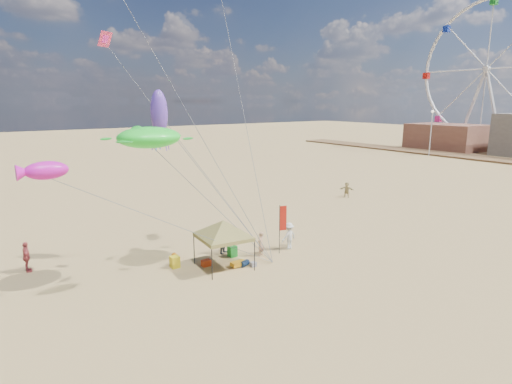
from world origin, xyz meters
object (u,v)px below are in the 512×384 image
Objects in this scene: chair_green at (232,251)px; beach_cart at (238,264)px; person_near_a at (261,244)px; person_near_c at (289,236)px; person_near_b at (225,239)px; person_far_c at (347,190)px; chair_yellow at (175,262)px; canopy_tent at (223,222)px; feather_flag at (282,221)px; person_far_a at (27,257)px; lamp_north at (431,125)px; ferris_wheel at (486,76)px; cooler_red at (206,263)px; cooler_blue at (233,241)px.

beach_cart is at bearing -110.43° from chair_green.
person_near_a is 0.88× the size of person_near_c.
person_far_c is at bearing -11.28° from person_near_b.
canopy_tent is at bearing -34.06° from chair_yellow.
person_near_a is 1.00× the size of person_far_c.
chair_yellow is (-6.79, 1.76, -1.82)m from feather_flag.
person_far_a is (-7.35, 4.32, 0.57)m from chair_yellow.
person_near_a is 0.88× the size of person_far_a.
chair_green is 3.84m from chair_yellow.
person_near_a is 2.29m from person_near_c.
canopy_tent is at bearing -157.34° from lamp_north.
lamp_north reaches higher than person_far_c.
ferris_wheel is (55.09, 15.23, 13.91)m from person_far_c.
feather_flag reaches higher than person_near_a.
person_far_c is at bearing -178.82° from person_near_a.
chair_green is 0.02× the size of ferris_wheel.
person_near_a is 77.48m from ferris_wheel.
chair_green is 1.89m from person_near_a.
cooler_red is 6.08m from person_near_c.
feather_flag is 4.33m from cooler_blue.
feather_flag is 3.92m from person_near_b.
chair_yellow is at bearing -161.44° from cooler_blue.
cooler_red is 0.60× the size of beach_cart.
ferris_wheel is at bearing 17.28° from chair_green.
person_near_a is (2.19, 0.74, 0.61)m from beach_cart.
person_far_c is at bearing -156.75° from person_near_c.
cooler_red is 3.81m from person_near_a.
person_far_c is 58.83m from ferris_wheel.
cooler_red is 1.96m from beach_cart.
person_near_c is (3.85, -1.01, 0.57)m from chair_green.
person_far_c is (20.99, 8.24, 0.62)m from cooler_red.
person_near_c is (2.46, -3.16, 0.73)m from cooler_blue.
cooler_red is at bearing -143.61° from cooler_blue.
ferris_wheel is at bearing 17.14° from cooler_red.
chair_yellow is at bearing 146.77° from beach_cart.
canopy_tent is at bearing -19.83° from person_near_a.
lamp_north is (53.07, 24.09, 4.60)m from person_near_c.
chair_yellow is 23.82m from person_far_c.
cooler_blue is 5.50m from chair_yellow.
person_near_b is at bearing 57.02° from canopy_tent.
person_near_b reaches higher than chair_green.
person_far_c is 0.05× the size of ferris_wheel.
person_near_a reaches higher than beach_cart.
ferris_wheel reaches higher than beach_cart.
person_near_b is 0.06× the size of ferris_wheel.
person_near_c reaches higher than beach_cart.
ferris_wheel is (72.36, 23.95, 13.91)m from person_near_a.
cooler_red is 0.07× the size of lamp_north.
person_near_b is 0.22× the size of lamp_north.
person_near_b is (3.78, 0.41, 0.57)m from chair_yellow.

